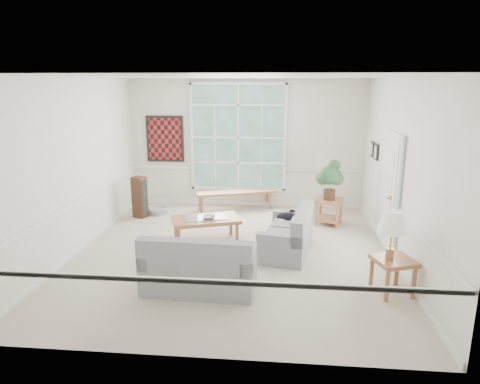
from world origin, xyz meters
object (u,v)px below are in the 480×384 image
(loveseat_right, at_px, (287,231))
(end_table, at_px, (329,212))
(loveseat_front, at_px, (200,261))
(side_table, at_px, (392,276))
(coffee_table, at_px, (206,230))

(loveseat_right, bearing_deg, end_table, 71.79)
(loveseat_front, xyz_separation_m, end_table, (2.17, 3.11, -0.16))
(side_table, bearing_deg, loveseat_right, 136.42)
(loveseat_right, height_order, end_table, loveseat_right)
(loveseat_right, xyz_separation_m, loveseat_front, (-1.27, -1.50, 0.04))
(loveseat_right, distance_m, coffee_table, 1.55)
(coffee_table, relative_size, end_table, 2.26)
(loveseat_front, relative_size, side_table, 3.01)
(coffee_table, xyz_separation_m, side_table, (2.97, -1.77, 0.03))
(end_table, xyz_separation_m, side_table, (0.57, -3.01, -0.01))
(loveseat_right, distance_m, end_table, 1.85)
(loveseat_right, relative_size, end_table, 2.65)
(loveseat_front, height_order, coffee_table, loveseat_front)
(end_table, bearing_deg, loveseat_right, -119.22)
(coffee_table, height_order, end_table, end_table)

